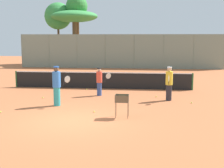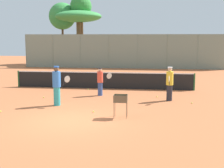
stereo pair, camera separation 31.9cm
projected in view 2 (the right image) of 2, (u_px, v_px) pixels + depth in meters
name	position (u px, v px, depth m)	size (l,w,h in m)	color
ground_plane	(72.00, 121.00, 12.43)	(80.00, 80.00, 0.00)	#B26038
tennis_net	(103.00, 80.00, 20.07)	(11.57, 0.10, 1.07)	#26592D
back_fence	(123.00, 51.00, 32.69)	(21.45, 0.08, 3.57)	gray
tree_0	(78.00, 17.00, 37.01)	(5.54, 5.54, 6.40)	brown
tree_1	(62.00, 16.00, 38.44)	(3.30, 3.30, 7.48)	brown
tree_2	(81.00, 9.00, 37.61)	(2.60, 2.60, 8.26)	brown
player_white_outfit	(57.00, 85.00, 15.04)	(0.95, 0.40, 1.92)	teal
player_red_cap	(170.00, 83.00, 16.16)	(0.36, 0.92, 1.77)	#26262D
player_yellow_shirt	(100.00, 81.00, 17.62)	(0.87, 0.33, 1.58)	#334C8C
ball_cart	(121.00, 100.00, 12.79)	(0.56, 0.41, 0.96)	brown
tennis_ball_0	(1.00, 111.00, 13.84)	(0.07, 0.07, 0.07)	#D1E54C
tennis_ball_1	(88.00, 89.00, 19.62)	(0.07, 0.07, 0.07)	#D1E54C
tennis_ball_2	(192.00, 103.00, 15.57)	(0.07, 0.07, 0.07)	#D1E54C
tennis_ball_3	(44.00, 97.00, 17.01)	(0.07, 0.07, 0.07)	#D1E54C
tennis_ball_4	(157.00, 97.00, 17.20)	(0.07, 0.07, 0.07)	#D1E54C
tennis_ball_5	(93.00, 112.00, 13.79)	(0.07, 0.07, 0.07)	#D1E54C
parked_car	(73.00, 60.00, 36.53)	(4.20, 1.70, 1.60)	#3F4C8C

